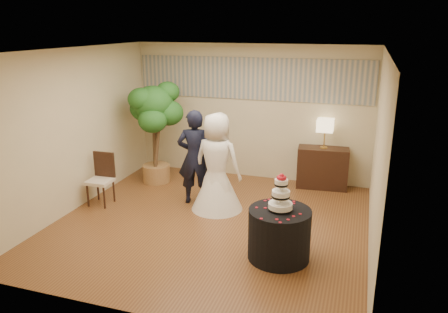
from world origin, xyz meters
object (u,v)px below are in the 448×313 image
(wedding_cake, at_px, (281,192))
(table_lamp, at_px, (325,134))
(cake_table, at_px, (279,234))
(ficus_tree, at_px, (155,132))
(side_chair, at_px, (100,180))
(console, at_px, (322,168))
(bride, at_px, (217,162))
(groom, at_px, (195,157))

(wedding_cake, bearing_deg, table_lamp, 84.76)
(cake_table, distance_m, table_lamp, 3.13)
(ficus_tree, distance_m, side_chair, 1.58)
(wedding_cake, height_order, side_chair, wedding_cake)
(console, distance_m, ficus_tree, 3.46)
(bride, bearing_deg, cake_table, 142.12)
(bride, xyz_separation_m, wedding_cake, (1.38, -1.35, 0.12))
(side_chair, bearing_deg, wedding_cake, -16.02)
(groom, height_order, console, groom)
(wedding_cake, bearing_deg, side_chair, 165.54)
(ficus_tree, bearing_deg, bride, -29.54)
(console, height_order, table_lamp, table_lamp)
(bride, distance_m, cake_table, 2.00)
(bride, bearing_deg, ficus_tree, -23.01)
(side_chair, bearing_deg, console, 28.12)
(groom, height_order, side_chair, groom)
(bride, relative_size, wedding_cake, 3.29)
(bride, bearing_deg, wedding_cake, 142.12)
(side_chair, bearing_deg, groom, 19.11)
(table_lamp, bearing_deg, cake_table, -95.24)
(bride, xyz_separation_m, side_chair, (-2.08, -0.46, -0.40))
(table_lamp, distance_m, side_chair, 4.36)
(ficus_tree, xyz_separation_m, side_chair, (-0.42, -1.40, -0.59))
(table_lamp, bearing_deg, side_chair, -150.32)
(groom, xyz_separation_m, console, (2.13, 1.52, -0.46))
(groom, distance_m, table_lamp, 2.63)
(wedding_cake, bearing_deg, console, 84.76)
(ficus_tree, height_order, side_chair, ficus_tree)
(bride, relative_size, console, 1.76)
(ficus_tree, bearing_deg, groom, -33.56)
(wedding_cake, xyz_separation_m, side_chair, (-3.47, 0.89, -0.52))
(ficus_tree, bearing_deg, table_lamp, 12.39)
(bride, distance_m, table_lamp, 2.37)
(table_lamp, bearing_deg, wedding_cake, -95.24)
(table_lamp, bearing_deg, bride, -134.78)
(cake_table, relative_size, wedding_cake, 1.64)
(groom, height_order, cake_table, groom)
(bride, distance_m, wedding_cake, 1.94)
(cake_table, xyz_separation_m, console, (0.28, 3.03, 0.05))
(cake_table, height_order, side_chair, side_chair)
(table_lamp, xyz_separation_m, ficus_tree, (-3.32, -0.73, -0.06))
(wedding_cake, xyz_separation_m, ficus_tree, (-3.05, 2.30, 0.06))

